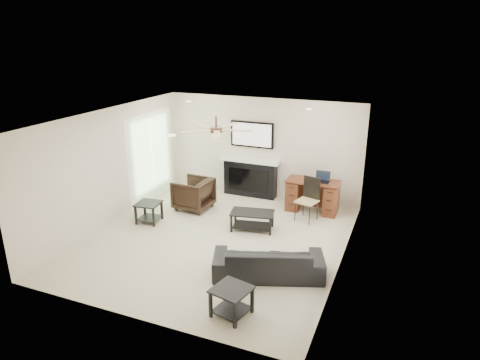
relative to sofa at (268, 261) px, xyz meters
The scene contains 10 objects.
room_shell 2.10m from the sofa, 141.92° to the left, with size 5.50×5.54×2.52m.
sofa is the anchor object (origin of this frame).
armchair 3.38m from the sofa, 140.41° to the left, with size 0.79×0.81×0.74m, color black.
coffee_table 1.84m from the sofa, 119.36° to the left, with size 0.90×0.50×0.40m, color black.
end_table_near 1.26m from the sofa, 96.84° to the right, with size 0.52×0.52×0.45m, color black.
end_table_left 3.34m from the sofa, 160.75° to the left, with size 0.50×0.50×0.45m, color black.
fireplace_unit 3.90m from the sofa, 115.69° to the left, with size 1.52×0.34×1.91m, color black.
desk 3.06m from the sofa, 89.13° to the left, with size 1.22×0.56×0.76m, color #3F190F.
desk_chair 2.51m from the sofa, 88.93° to the left, with size 0.42×0.44×0.97m, color black.
laptop 3.10m from the sofa, 85.35° to the left, with size 0.33×0.24×0.23m, color black.
Camera 1 is at (3.41, -7.05, 3.98)m, focal length 32.00 mm.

